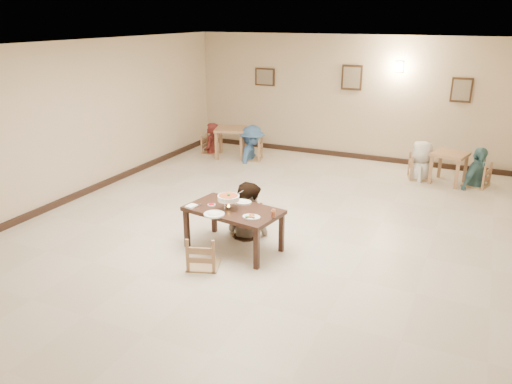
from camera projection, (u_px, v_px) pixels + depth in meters
The scene contains 31 objects.
floor at pixel (264, 228), 8.53m from camera, with size 10.00×10.00×0.00m, color beige.
ceiling at pixel (265, 45), 7.52m from camera, with size 10.00×10.00×0.00m, color silver.
wall_back at pixel (347, 98), 12.29m from camera, with size 10.00×10.00×0.00m, color #C7B191.
wall_left at pixel (75, 121), 9.61m from camera, with size 10.00×10.00×0.00m, color #C7B191.
baseboard_back at pixel (343, 154), 12.75m from camera, with size 8.00×0.06×0.12m, color black.
baseboard_left at pixel (85, 192), 10.08m from camera, with size 0.06×10.00×0.12m, color black.
picture_a at pixel (265, 77), 12.99m from camera, with size 0.55×0.04×0.45m.
picture_b at pixel (352, 78), 12.05m from camera, with size 0.50×0.04×0.60m.
picture_c at pixel (461, 90), 11.11m from camera, with size 0.45×0.04×0.55m.
wall_sconce at pixel (399, 67), 11.51m from camera, with size 0.16×0.05×0.22m, color #FFD88C.
main_table at pixel (233, 213), 7.57m from camera, with size 1.54×1.02×0.67m.
chair_far at pixel (248, 207), 8.21m from camera, with size 0.42×0.42×0.90m.
chair_near at pixel (203, 236), 7.08m from camera, with size 0.45×0.45×0.95m.
main_diner at pixel (248, 182), 8.00m from camera, with size 0.88×0.68×1.80m, color gray.
curry_warmer at pixel (228, 198), 7.48m from camera, with size 0.37×0.33×0.30m.
rice_plate_far at pixel (242, 202), 7.78m from camera, with size 0.30×0.30×0.07m.
rice_plate_near at pixel (214, 214), 7.30m from camera, with size 0.31×0.31×0.07m.
fried_plate at pixel (251, 217), 7.19m from camera, with size 0.27×0.27×0.06m.
chili_dish at pixel (212, 205), 7.66m from camera, with size 0.12×0.12×0.03m.
napkin_cutlery at pixel (192, 206), 7.60m from camera, with size 0.18×0.26×0.03m.
drink_glass at pixel (273, 214), 7.18m from camera, with size 0.07×0.07×0.14m.
bg_table_left at pixel (231, 133), 12.59m from camera, with size 0.95×0.95×0.75m.
bg_table_right at pixel (450, 159), 10.62m from camera, with size 0.81×0.81×0.67m.
bg_chair_ll at pixel (211, 137), 12.94m from camera, with size 0.42×0.42×0.90m.
bg_chair_lr at pixel (252, 140), 12.35m from camera, with size 0.47×0.47×1.00m.
bg_chair_rl at pixel (422, 156), 10.92m from camera, with size 0.48×0.48×1.02m.
bg_chair_rr at pixel (478, 164), 10.45m from camera, with size 0.46×0.46×0.97m.
bg_diner_a at pixel (211, 123), 12.82m from camera, with size 0.59×0.39×1.61m, color #581D1A.
bg_diner_b at pixel (252, 126), 12.22m from camera, with size 1.12×0.65×1.74m, color #365D8D.
bg_diner_c at pixel (424, 141), 10.80m from camera, with size 0.83×0.54×1.70m, color silver.
bg_diner_d at pixel (481, 147), 10.33m from camera, with size 0.98×0.41×1.68m, color slate.
Camera 1 is at (3.16, -7.16, 3.45)m, focal length 35.00 mm.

